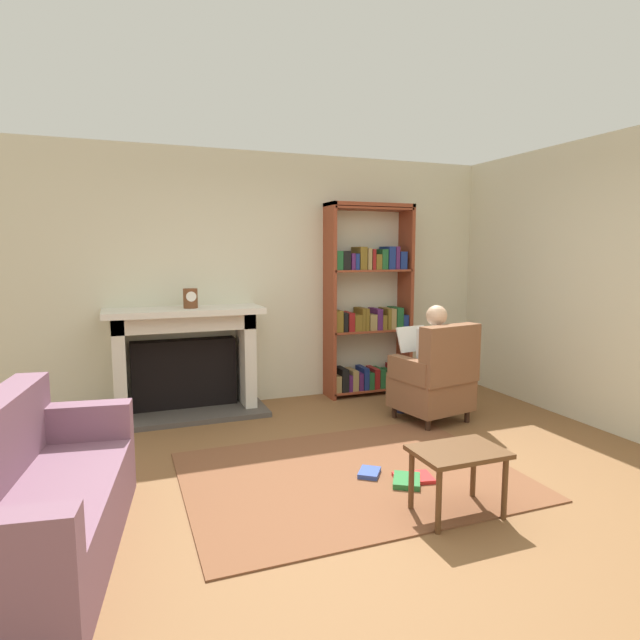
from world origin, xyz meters
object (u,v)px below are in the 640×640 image
object	(u,v)px
mantel_clock	(190,298)
sofa_floral	(32,504)
fireplace	(185,358)
bookshelf	(368,307)
side_table	(458,460)
armchair_reading	(436,379)
seated_reader	(428,357)

from	to	relation	value
mantel_clock	sofa_floral	xyz separation A→B (m)	(-1.13, -2.28, -0.87)
fireplace	bookshelf	size ratio (longest dim) A/B	0.72
side_table	armchair_reading	bearing A→B (deg)	61.00
mantel_clock	bookshelf	xyz separation A→B (m)	(2.01, 0.14, -0.17)
bookshelf	side_table	size ratio (longest dim) A/B	3.89
seated_reader	side_table	distance (m)	1.96
fireplace	side_table	size ratio (longest dim) A/B	2.80
bookshelf	side_table	distance (m)	2.96
sofa_floral	side_table	bearing A→B (deg)	-90.32
fireplace	bookshelf	world-z (taller)	bookshelf
mantel_clock	seated_reader	size ratio (longest dim) A/B	0.17
armchair_reading	seated_reader	distance (m)	0.23
sofa_floral	armchair_reading	bearing A→B (deg)	-60.82
fireplace	seated_reader	xyz separation A→B (m)	(2.21, -1.02, 0.04)
mantel_clock	armchair_reading	bearing A→B (deg)	-25.57
mantel_clock	seated_reader	world-z (taller)	mantel_clock
mantel_clock	side_table	bearing A→B (deg)	-64.43
mantel_clock	seated_reader	xyz separation A→B (m)	(2.15, -0.92, -0.57)
bookshelf	armchair_reading	world-z (taller)	bookshelf
mantel_clock	seated_reader	distance (m)	2.40
armchair_reading	seated_reader	world-z (taller)	seated_reader
fireplace	sofa_floral	xyz separation A→B (m)	(-1.07, -2.39, -0.26)
fireplace	mantel_clock	distance (m)	0.62
seated_reader	sofa_floral	world-z (taller)	seated_reader
fireplace	sofa_floral	world-z (taller)	fireplace
armchair_reading	side_table	size ratio (longest dim) A/B	1.73
mantel_clock	sofa_floral	size ratio (longest dim) A/B	0.11
armchair_reading	side_table	bearing A→B (deg)	50.11
mantel_clock	bookshelf	world-z (taller)	bookshelf
bookshelf	sofa_floral	bearing A→B (deg)	-142.42
sofa_floral	side_table	size ratio (longest dim) A/B	3.19
bookshelf	sofa_floral	xyz separation A→B (m)	(-3.14, -2.42, -0.70)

